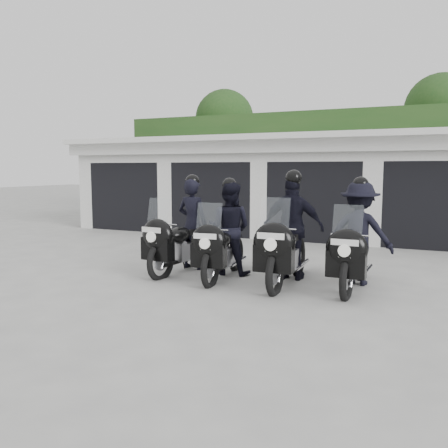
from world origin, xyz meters
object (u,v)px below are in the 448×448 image
at_px(police_bike_a, 184,232).
at_px(police_bike_c, 290,233).
at_px(police_bike_b, 226,234).
at_px(police_bike_d, 357,239).

xyz_separation_m(police_bike_a, police_bike_c, (2.14, 0.02, 0.09)).
relative_size(police_bike_a, police_bike_b, 1.03).
relative_size(police_bike_a, police_bike_d, 1.01).
bearing_deg(police_bike_a, police_bike_c, 6.15).
xyz_separation_m(police_bike_c, police_bike_d, (1.14, 0.14, -0.04)).
relative_size(police_bike_b, police_bike_c, 0.92).
relative_size(police_bike_c, police_bike_d, 1.06).
height_order(police_bike_a, police_bike_d, police_bike_a).
distance_m(police_bike_a, police_bike_d, 3.29).
distance_m(police_bike_a, police_bike_c, 2.14).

